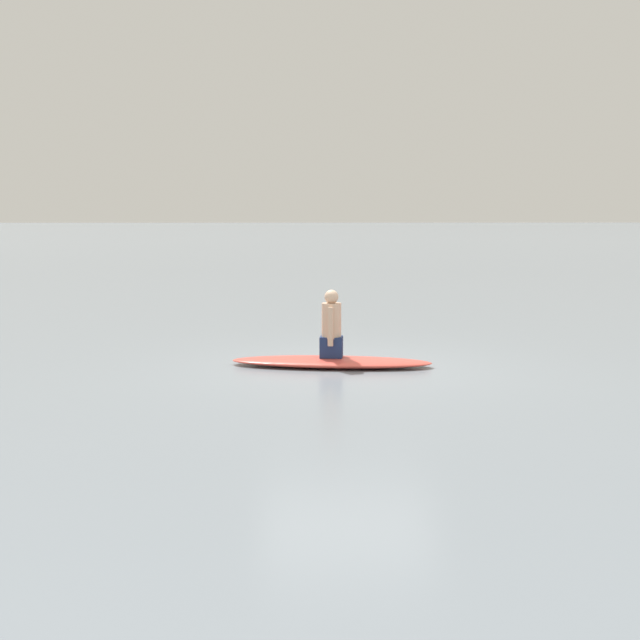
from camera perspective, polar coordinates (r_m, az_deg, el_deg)
The scene contains 3 objects.
ground_plane at distance 11.74m, azimuth 1.95°, elevation -3.31°, with size 400.00×400.00×0.00m, color gray.
surfboard at distance 11.82m, azimuth 0.79°, elevation -2.90°, with size 2.87×0.76×0.13m, color #D84C3F.
person_paddler at distance 11.74m, azimuth 0.79°, elevation -0.48°, with size 0.43×0.35×0.97m.
Camera 1 is at (-11.51, 0.82, 2.17)m, focal length 46.30 mm.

